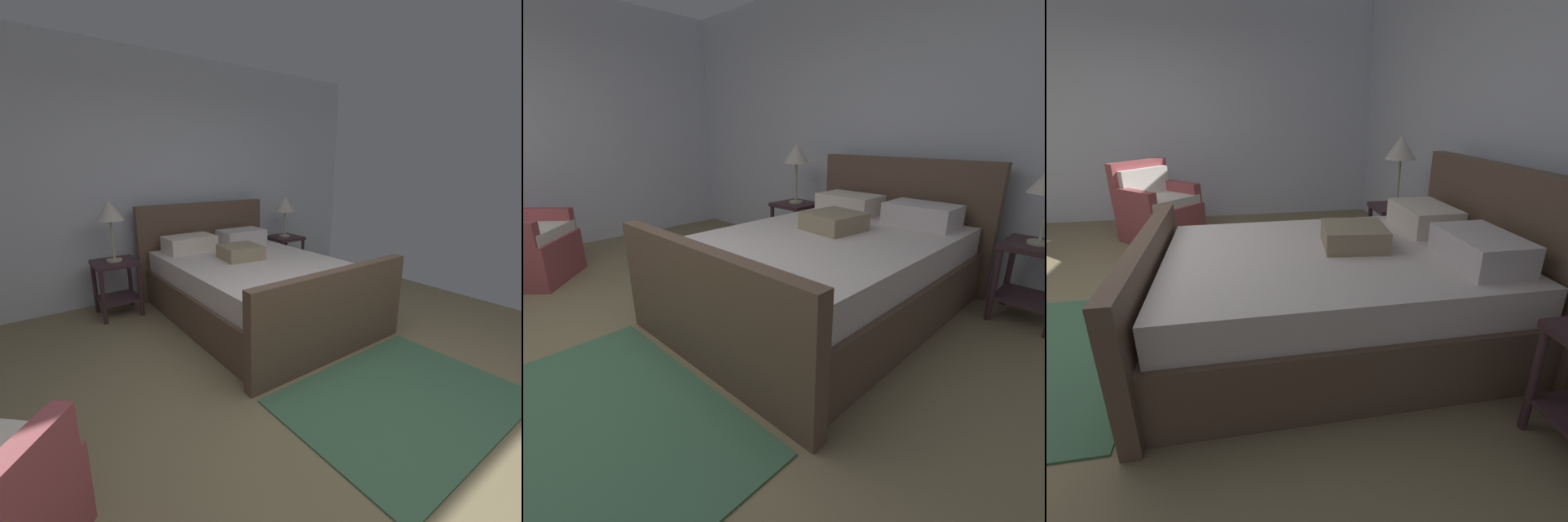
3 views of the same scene
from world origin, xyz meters
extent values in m
cube|color=#807251|center=(0.00, 0.00, -0.01)|extent=(5.91, 6.42, 0.02)
cube|color=silver|center=(0.00, 3.27, 1.42)|extent=(6.03, 0.12, 2.84)
cube|color=silver|center=(-3.02, 0.00, 1.42)|extent=(0.12, 6.54, 2.84)
cube|color=brown|center=(0.45, 1.89, 0.20)|extent=(1.62, 2.16, 0.40)
cube|color=brown|center=(0.44, 3.01, 0.57)|extent=(1.72, 0.12, 1.14)
cube|color=brown|center=(0.46, 0.77, 0.39)|extent=(1.72, 0.12, 0.78)
cube|color=silver|center=(0.45, 1.89, 0.51)|extent=(1.53, 2.10, 0.22)
cube|color=silver|center=(0.08, 2.68, 0.71)|extent=(0.56, 0.36, 0.18)
cube|color=silver|center=(0.80, 2.68, 0.71)|extent=(0.56, 0.36, 0.18)
cube|color=gray|center=(0.38, 2.05, 0.69)|extent=(0.44, 0.44, 0.14)
cylinder|color=#3D262C|center=(1.43, 2.63, 0.28)|extent=(0.04, 0.04, 0.56)
cube|color=#3D262C|center=(-0.73, 2.80, 0.58)|extent=(0.44, 0.44, 0.04)
cube|color=#3D262C|center=(-0.73, 2.80, 0.18)|extent=(0.40, 0.40, 0.02)
cylinder|color=#3D262C|center=(-0.92, 2.61, 0.28)|extent=(0.04, 0.04, 0.56)
cylinder|color=#3D262C|center=(-0.54, 2.61, 0.28)|extent=(0.04, 0.04, 0.56)
cylinder|color=#3D262C|center=(-0.92, 2.99, 0.28)|extent=(0.04, 0.04, 0.56)
cylinder|color=#3D262C|center=(-0.54, 2.99, 0.28)|extent=(0.04, 0.04, 0.56)
cylinder|color=#B7B293|center=(-0.73, 2.80, 0.61)|extent=(0.16, 0.16, 0.02)
cylinder|color=#B7B293|center=(-0.73, 2.80, 0.83)|extent=(0.02, 0.02, 0.41)
cone|color=beige|center=(-0.73, 2.80, 1.14)|extent=(0.28, 0.28, 0.21)
cube|color=#9A454A|center=(-1.98, 0.39, 0.21)|extent=(1.02, 1.02, 0.42)
cube|color=silver|center=(-1.98, 0.39, 0.47)|extent=(0.94, 0.94, 0.10)
cube|color=#9A454A|center=(-2.19, 0.17, 0.66)|extent=(0.61, 0.58, 0.48)
cube|color=silver|center=(-2.13, 0.23, 0.64)|extent=(0.52, 0.49, 0.36)
cube|color=#9A454A|center=(-1.75, 0.18, 0.53)|extent=(0.51, 0.55, 0.22)
cube|color=#9A454A|center=(-2.21, 0.60, 0.53)|extent=(0.51, 0.55, 0.22)
cube|color=#426D4D|center=(0.45, 0.09, 0.01)|extent=(1.66, 1.16, 0.01)
camera|label=1|loc=(-1.61, -1.08, 1.56)|focal=24.51mm
camera|label=2|loc=(2.13, -0.28, 1.36)|focal=25.71mm
camera|label=3|loc=(2.71, 1.33, 1.47)|focal=26.64mm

